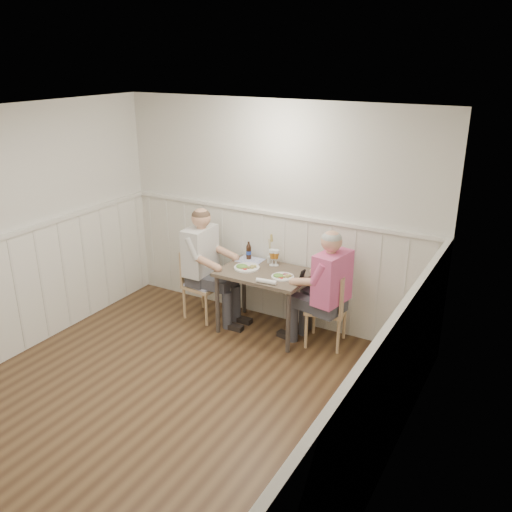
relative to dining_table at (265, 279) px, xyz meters
The scene contains 16 objects.
ground_plane 1.96m from the dining_table, 93.02° to the right, with size 4.50×4.50×0.00m, color #432C1A.
room_shell 2.04m from the dining_table, 93.02° to the right, with size 4.04×4.54×2.60m.
wainscot 1.16m from the dining_table, 94.82° to the right, with size 4.00×4.49×1.34m.
dining_table is the anchor object (origin of this frame).
chair_right 0.81m from the dining_table, ahead, with size 0.48×0.48×0.88m.
chair_left 0.89m from the dining_table, behind, with size 0.44×0.44×0.86m.
man_in_pink 0.78m from the dining_table, ahead, with size 0.70×0.50×1.39m.
diner_cream 0.80m from the dining_table, behind, with size 0.65×0.46×1.41m.
plate_man 0.28m from the dining_table, 14.84° to the right, with size 0.25×0.25×0.06m.
plate_diner 0.26m from the dining_table, behind, with size 0.29×0.29×0.07m.
beer_glass_a 0.31m from the dining_table, 83.10° to the left, with size 0.08×0.08×0.19m.
beer_glass_b 0.30m from the dining_table, 93.53° to the left, with size 0.08×0.08×0.19m.
beer_bottle 0.47m from the dining_table, 145.14° to the left, with size 0.06×0.06×0.22m.
rolled_napkin 0.37m from the dining_table, 58.62° to the right, with size 0.23×0.08×0.05m.
grass_vase 0.38m from the dining_table, 107.48° to the left, with size 0.04×0.04×0.38m.
gingham_mat 0.39m from the dining_table, 145.54° to the left, with size 0.30×0.24×0.01m.
Camera 1 is at (2.78, -3.13, 3.06)m, focal length 38.00 mm.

